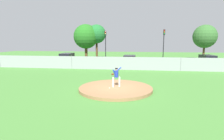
{
  "coord_description": "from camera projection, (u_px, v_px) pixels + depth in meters",
  "views": [
    {
      "loc": [
        1.59,
        -14.28,
        3.95
      ],
      "look_at": [
        -0.44,
        1.19,
        1.39
      ],
      "focal_mm": 30.07,
      "sensor_mm": 36.0,
      "label": 1
    }
  ],
  "objects": [
    {
      "name": "traffic_light_near",
      "position": [
        105.0,
        41.0,
        33.22
      ],
      "size": [
        0.28,
        0.46,
        5.4
      ],
      "color": "black",
      "rests_on": "ground_plane"
    },
    {
      "name": "pitcher_youth",
      "position": [
        116.0,
        75.0,
        14.8
      ],
      "size": [
        0.81,
        0.37,
        1.59
      ],
      "color": "silver",
      "rests_on": "pitchers_mound"
    },
    {
      "name": "traffic_cone_orange",
      "position": [
        180.0,
        63.0,
        30.15
      ],
      "size": [
        0.4,
        0.4,
        0.55
      ],
      "color": "orange",
      "rests_on": "asphalt_strip"
    },
    {
      "name": "chainlink_fence",
      "position": [
        124.0,
        63.0,
        24.46
      ],
      "size": [
        35.61,
        0.07,
        1.8
      ],
      "color": "gray",
      "rests_on": "ground_plane"
    },
    {
      "name": "tree_leaning_west",
      "position": [
        205.0,
        36.0,
        34.17
      ],
      "size": [
        4.24,
        4.24,
        6.6
      ],
      "color": "#4C331E",
      "rests_on": "ground_plane"
    },
    {
      "name": "baseball",
      "position": [
        109.0,
        88.0,
        14.39
      ],
      "size": [
        0.07,
        0.07,
        0.07
      ],
      "primitive_type": "sphere",
      "color": "white",
      "rests_on": "pitchers_mound"
    },
    {
      "name": "asphalt_strip",
      "position": [
        126.0,
        65.0,
        29.0
      ],
      "size": [
        44.0,
        7.0,
        0.01
      ],
      "primitive_type": "cube",
      "color": "#2B2B2D",
      "rests_on": "ground_plane"
    },
    {
      "name": "traffic_light_far",
      "position": [
        164.0,
        40.0,
        31.73
      ],
      "size": [
        0.28,
        0.46,
        5.6
      ],
      "color": "black",
      "rests_on": "ground_plane"
    },
    {
      "name": "tree_broad_right",
      "position": [
        97.0,
        34.0,
        36.39
      ],
      "size": [
        3.64,
        3.64,
        6.8
      ],
      "color": "#4C331E",
      "rests_on": "ground_plane"
    },
    {
      "name": "ground_plane",
      "position": [
        122.0,
        76.0,
        20.68
      ],
      "size": [
        80.0,
        80.0,
        0.0
      ],
      "primitive_type": "plane",
      "color": "#427A33"
    },
    {
      "name": "parked_car_navy",
      "position": [
        207.0,
        61.0,
        27.57
      ],
      "size": [
        2.09,
        4.91,
        1.68
      ],
      "color": "#161E4C",
      "rests_on": "ground_plane"
    },
    {
      "name": "parked_car_charcoal",
      "position": [
        67.0,
        59.0,
        30.02
      ],
      "size": [
        1.87,
        4.8,
        1.77
      ],
      "color": "#232328",
      "rests_on": "ground_plane"
    },
    {
      "name": "pitchers_mound",
      "position": [
        116.0,
        89.0,
        14.8
      ],
      "size": [
        5.78,
        5.78,
        0.22
      ],
      "primitive_type": "cylinder",
      "color": "olive",
      "rests_on": "ground_plane"
    },
    {
      "name": "parked_car_red",
      "position": [
        130.0,
        61.0,
        28.56
      ],
      "size": [
        2.07,
        4.23,
        1.56
      ],
      "color": "#A81919",
      "rests_on": "ground_plane"
    },
    {
      "name": "tree_broad_left",
      "position": [
        86.0,
        37.0,
        36.02
      ],
      "size": [
        4.67,
        4.67,
        6.83
      ],
      "color": "#4C331E",
      "rests_on": "ground_plane"
    }
  ]
}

